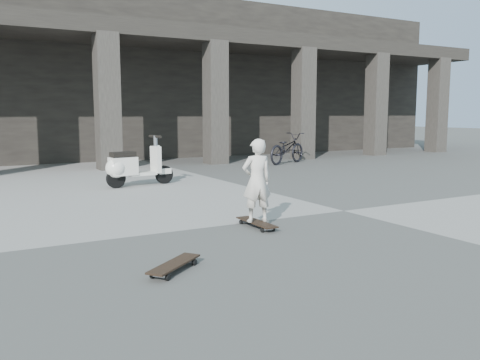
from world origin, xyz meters
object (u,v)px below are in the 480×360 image
longboard (257,223)px  scooter (129,167)px  bicycle (287,148)px  skateboard_spare (174,265)px  child (257,181)px

longboard → scooter: scooter is taller
longboard → bicycle: (5.81, 7.66, 0.44)m
longboard → skateboard_spare: size_ratio=1.16×
child → bicycle: 9.61m
skateboard_spare → child: 2.39m
child → scooter: (-0.39, 4.99, -0.24)m
scooter → bicycle: (6.19, 2.66, 0.05)m
skateboard_spare → longboard: bearing=-1.1°
child → bicycle: child is taller
scooter → child: bearing=-93.7°
skateboard_spare → scooter: scooter is taller
longboard → bicycle: size_ratio=0.46×
scooter → bicycle: 6.74m
longboard → bicycle: 9.62m
longboard → skateboard_spare: 2.31m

